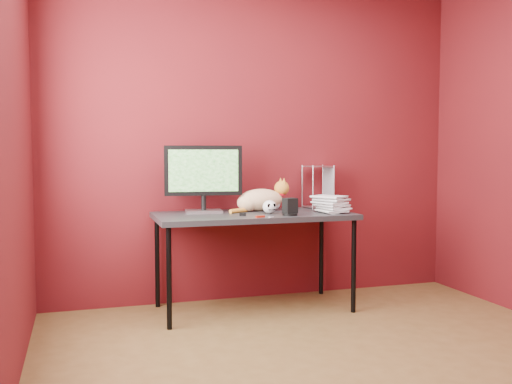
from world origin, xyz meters
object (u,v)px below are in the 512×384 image
object	(u,v)px
skull_mug	(270,207)
book_stack	(323,118)
monitor	(203,175)
cat	(261,200)
speaker	(290,207)
desk	(254,220)

from	to	relation	value
skull_mug	book_stack	size ratio (longest dim) A/B	0.07
monitor	cat	xyz separation A→B (m)	(0.47, 0.00, -0.20)
cat	skull_mug	size ratio (longest dim) A/B	5.10
speaker	cat	bearing A→B (deg)	93.61
speaker	book_stack	distance (m)	0.74
desk	speaker	distance (m)	0.33
cat	skull_mug	xyz separation A→B (m)	(-0.01, -0.22, -0.04)
desk	monitor	xyz separation A→B (m)	(-0.36, 0.15, 0.34)
desk	speaker	bearing A→B (deg)	-47.10
monitor	speaker	distance (m)	0.72
desk	monitor	world-z (taller)	monitor
desk	speaker	size ratio (longest dim) A/B	11.66
monitor	cat	world-z (taller)	monitor
skull_mug	speaker	distance (m)	0.19
desk	monitor	distance (m)	0.52
skull_mug	book_stack	xyz separation A→B (m)	(0.41, -0.06, 0.68)
book_stack	skull_mug	bearing A→B (deg)	171.35
desk	book_stack	world-z (taller)	book_stack
speaker	skull_mug	bearing A→B (deg)	112.90
desk	cat	size ratio (longest dim) A/B	2.78
cat	speaker	distance (m)	0.40
speaker	book_stack	xyz separation A→B (m)	(0.30, 0.09, 0.67)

